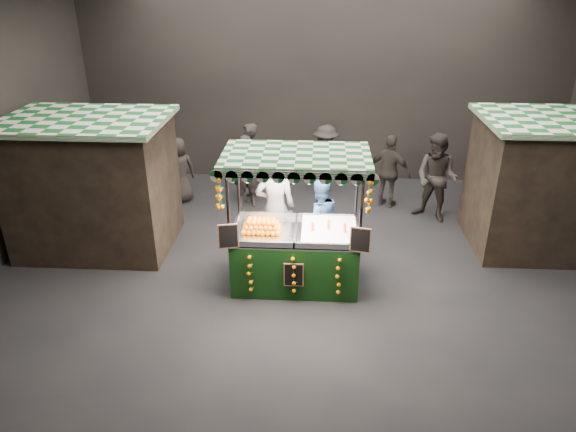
{
  "coord_description": "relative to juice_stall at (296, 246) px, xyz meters",
  "views": [
    {
      "loc": [
        -0.12,
        -8.18,
        5.11
      ],
      "look_at": [
        -0.61,
        0.11,
        1.15
      ],
      "focal_mm": 32.93,
      "sensor_mm": 36.0,
      "label": 1
    }
  ],
  "objects": [
    {
      "name": "market_hall",
      "position": [
        0.45,
        0.25,
        2.64
      ],
      "size": [
        12.1,
        10.1,
        5.05
      ],
      "color": "black",
      "rests_on": "ground"
    },
    {
      "name": "neighbour_stall_left",
      "position": [
        -3.95,
        1.25,
        0.56
      ],
      "size": [
        3.0,
        2.2,
        2.6
      ],
      "color": "black",
      "rests_on": "ground"
    },
    {
      "name": "juice_stall",
      "position": [
        0.0,
        0.0,
        0.0
      ],
      "size": [
        2.48,
        1.46,
        2.4
      ],
      "color": "black",
      "rests_on": "ground"
    },
    {
      "name": "neighbour_stall_right",
      "position": [
        4.85,
        1.75,
        0.56
      ],
      "size": [
        3.0,
        2.2,
        2.6
      ],
      "color": "black",
      "rests_on": "ground"
    },
    {
      "name": "shopper_1",
      "position": [
        2.9,
        2.82,
        0.22
      ],
      "size": [
        1.2,
        1.15,
        1.94
      ],
      "rotation": [
        0.0,
        0.0,
        -0.62
      ],
      "color": "#272320",
      "rests_on": "ground"
    },
    {
      "name": "shopper_2",
      "position": [
        1.98,
        3.47,
        0.11
      ],
      "size": [
        1.08,
        0.84,
        1.7
      ],
      "rotation": [
        0.0,
        0.0,
        2.65
      ],
      "color": "#2C2723",
      "rests_on": "ground"
    },
    {
      "name": "vendor_blue",
      "position": [
        0.38,
        0.88,
        0.08
      ],
      "size": [
        0.96,
        0.84,
        1.65
      ],
      "rotation": [
        0.0,
        0.0,
        3.46
      ],
      "color": "navy",
      "rests_on": "ground"
    },
    {
      "name": "shopper_5",
      "position": [
        4.28,
        2.26,
        0.13
      ],
      "size": [
        0.87,
        1.7,
        1.75
      ],
      "rotation": [
        0.0,
        0.0,
        1.8
      ],
      "color": "#2D2625",
      "rests_on": "ground"
    },
    {
      "name": "shopper_4",
      "position": [
        -2.9,
        3.48,
        0.03
      ],
      "size": [
        0.91,
        0.81,
        1.56
      ],
      "rotation": [
        0.0,
        0.0,
        3.67
      ],
      "color": "black",
      "rests_on": "ground"
    },
    {
      "name": "shopper_0",
      "position": [
        -1.27,
        3.32,
        0.09
      ],
      "size": [
        0.66,
        0.49,
        1.67
      ],
      "rotation": [
        0.0,
        0.0,
        0.15
      ],
      "color": "#2A2422",
      "rests_on": "ground"
    },
    {
      "name": "ground",
      "position": [
        0.45,
        0.25,
        -0.75
      ],
      "size": [
        12.0,
        12.0,
        0.0
      ],
      "primitive_type": "plane",
      "color": "black",
      "rests_on": "ground"
    },
    {
      "name": "shopper_6",
      "position": [
        -1.26,
        3.67,
        0.18
      ],
      "size": [
        0.53,
        0.73,
        1.86
      ],
      "rotation": [
        0.0,
        0.0,
        -1.43
      ],
      "color": "black",
      "rests_on": "ground"
    },
    {
      "name": "shopper_3",
      "position": [
        0.52,
        4.21,
        0.1
      ],
      "size": [
        1.16,
        1.26,
        1.7
      ],
      "rotation": [
        0.0,
        0.0,
        0.95
      ],
      "color": "#292322",
      "rests_on": "ground"
    },
    {
      "name": "vendor_grey",
      "position": [
        -0.43,
        0.96,
        0.27
      ],
      "size": [
        0.76,
        0.52,
        2.03
      ],
      "rotation": [
        0.0,
        0.0,
        3.19
      ],
      "color": "slate",
      "rests_on": "ground"
    }
  ]
}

